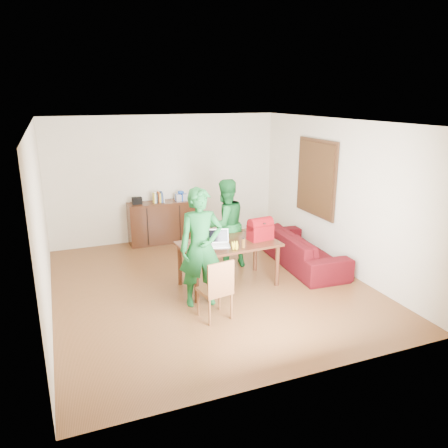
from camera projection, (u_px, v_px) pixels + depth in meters
name	position (u px, v px, depth m)	size (l,w,h in m)	color
room	(207.00, 208.00, 7.13)	(5.20, 5.70, 2.90)	#4D2F13
table	(228.00, 248.00, 7.20)	(1.67, 1.02, 0.75)	black
chair	(215.00, 301.00, 6.23)	(0.47, 0.46, 0.91)	brown
person_near	(201.00, 248.00, 6.50)	(0.66, 0.43, 1.81)	#125120
person_far	(225.00, 224.00, 7.94)	(0.81, 0.63, 1.66)	#145B23
laptop	(219.00, 243.00, 7.01)	(0.39, 0.32, 0.24)	white
bananas	(235.00, 248.00, 6.85)	(0.14, 0.09, 0.05)	gold
bottle	(243.00, 243.00, 6.92)	(0.06, 0.06, 0.17)	#5B3714
red_bag	(260.00, 231.00, 7.30)	(0.41, 0.24, 0.30)	#6C0707
sofa	(303.00, 249.00, 8.20)	(2.14, 0.84, 0.63)	#370708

